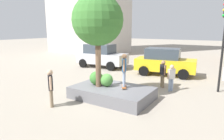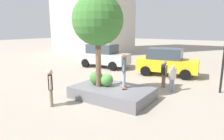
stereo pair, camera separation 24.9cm
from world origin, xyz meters
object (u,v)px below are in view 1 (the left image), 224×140
object	(u,v)px
passerby_with_bag	(51,85)
taxi_cab	(164,62)
skateboard	(124,87)
bystander_watching	(171,76)
planter_ledge	(112,93)
skateboarder	(124,68)
sedan_parked	(101,56)
pedestrian_crossing	(163,72)
plaza_tree	(98,20)
traffic_light_corner	(224,32)

from	to	relation	value
passerby_with_bag	taxi_cab	bearing A→B (deg)	75.61
skateboard	bystander_watching	distance (m)	3.05
planter_ledge	skateboard	world-z (taller)	skateboard
skateboard	taxi_cab	distance (m)	6.40
skateboarder	sedan_parked	xyz separation A→B (m)	(-5.94, 6.42, -0.53)
skateboarder	skateboard	bearing A→B (deg)	0.00
skateboarder	pedestrian_crossing	bearing A→B (deg)	72.26
plaza_tree	traffic_light_corner	distance (m)	6.81
passerby_with_bag	pedestrian_crossing	size ratio (longest dim) A/B	1.05
passerby_with_bag	bystander_watching	world-z (taller)	passerby_with_bag
skateboard	taxi_cab	size ratio (longest dim) A/B	0.17
bystander_watching	pedestrian_crossing	size ratio (longest dim) A/B	0.93
skateboarder	sedan_parked	size ratio (longest dim) A/B	0.35
sedan_parked	pedestrian_crossing	world-z (taller)	sedan_parked
pedestrian_crossing	taxi_cab	bearing A→B (deg)	106.23
plaza_tree	skateboarder	size ratio (longest dim) A/B	2.79
skateboarder	bystander_watching	size ratio (longest dim) A/B	1.07
pedestrian_crossing	bystander_watching	bearing A→B (deg)	-38.42
plaza_tree	passerby_with_bag	size ratio (longest dim) A/B	2.64
plaza_tree	sedan_parked	xyz separation A→B (m)	(-4.71, 6.92, -2.83)
skateboarder	planter_ledge	bearing A→B (deg)	-153.23
plaza_tree	taxi_cab	xyz separation A→B (m)	(1.25, 6.89, -2.86)
planter_ledge	pedestrian_crossing	world-z (taller)	pedestrian_crossing
planter_ledge	traffic_light_corner	world-z (taller)	traffic_light_corner
skateboarder	plaza_tree	bearing A→B (deg)	-157.90
planter_ledge	plaza_tree	bearing A→B (deg)	-161.86
skateboard	skateboarder	bearing A→B (deg)	180.00
traffic_light_corner	passerby_with_bag	bearing A→B (deg)	-133.81
taxi_cab	passerby_with_bag	size ratio (longest dim) A/B	2.68
skateboarder	passerby_with_bag	bearing A→B (deg)	-130.63
plaza_tree	skateboard	bearing A→B (deg)	22.10
planter_ledge	taxi_cab	distance (m)	6.73
planter_ledge	skateboard	xyz separation A→B (m)	(0.54, 0.27, 0.35)
plaza_tree	planter_ledge	bearing A→B (deg)	18.14
traffic_light_corner	bystander_watching	xyz separation A→B (m)	(-2.32, -1.31, -2.46)
plaza_tree	skateboard	world-z (taller)	plaza_tree
plaza_tree	skateboard	xyz separation A→B (m)	(1.23, 0.50, -3.27)
skateboard	passerby_with_bag	bearing A→B (deg)	-130.63
planter_ledge	bystander_watching	distance (m)	3.63
sedan_parked	passerby_with_bag	distance (m)	9.81
skateboarder	bystander_watching	xyz separation A→B (m)	(1.66, 2.55, -0.73)
pedestrian_crossing	planter_ledge	bearing A→B (deg)	-114.52
planter_ledge	bystander_watching	xyz separation A→B (m)	(2.20, 2.82, 0.60)
sedan_parked	taxi_cab	size ratio (longest dim) A/B	1.01
skateboarder	passerby_with_bag	xyz separation A→B (m)	(-2.31, -2.69, -0.61)
sedan_parked	passerby_with_bag	world-z (taller)	sedan_parked
taxi_cab	bystander_watching	bearing A→B (deg)	-66.95
skateboard	bystander_watching	world-z (taller)	bystander_watching
plaza_tree	bystander_watching	world-z (taller)	plaza_tree
bystander_watching	pedestrian_crossing	bearing A→B (deg)	141.58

